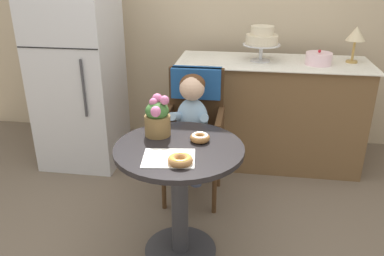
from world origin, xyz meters
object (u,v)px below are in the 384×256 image
Objects in this scene: donut_mid at (200,137)px; cafe_table at (179,180)px; flower_vase at (157,117)px; table_lamp at (356,35)px; round_layer_cake at (319,59)px; refrigerator at (77,66)px; seated_child at (191,116)px; donut_front at (180,160)px; wicker_chair at (195,113)px; tiered_cake_stand at (262,38)px.

cafe_table is at bearing -140.35° from donut_mid.
donut_mid is at bearing 39.65° from cafe_table.
flower_vase is 0.85× the size of table_lamp.
round_layer_cake is 0.34m from table_lamp.
table_lamp is at bearing 21.04° from round_layer_cake.
round_layer_cake is at bearing 4.51° from refrigerator.
refrigerator reaches higher than table_lamp.
flower_vase is (-0.13, -0.42, 0.15)m from seated_child.
donut_front is at bearing -85.67° from seated_child.
flower_vase is (-0.13, -0.58, 0.19)m from wicker_chair.
flower_vase reaches higher than wicker_chair.
donut_front is (0.06, -0.75, 0.07)m from seated_child.
cafe_table is 1.89m from table_lamp.
flower_vase is (-0.19, 0.33, 0.09)m from donut_front.
tiered_cake_stand is at bearing 75.01° from donut_front.
refrigerator is at bearing 130.16° from donut_front.
wicker_chair reaches higher than donut_front.
wicker_chair is 7.48× the size of donut_front.
tiered_cake_stand is (0.44, 1.30, 0.57)m from cafe_table.
seated_child reaches higher than wicker_chair.
table_lamp is (1.06, 1.27, 0.37)m from donut_mid.
flower_vase is 1.82m from table_lamp.
donut_front is at bearing -88.98° from wicker_chair.
donut_mid is (0.12, -0.63, 0.10)m from wicker_chair.
flower_vase is at bearing -107.62° from seated_child.
donut_mid is 0.39× the size of table_lamp.
donut_front is 0.29m from donut_mid.
flower_vase is at bearing -46.92° from refrigerator.
donut_front is at bearing -77.78° from cafe_table.
round_layer_cake is (1.04, 1.12, 0.12)m from flower_vase.
tiered_cake_stand is (0.34, 1.21, 0.34)m from donut_mid.
flower_vase is at bearing 120.01° from donut_front.
tiered_cake_stand is at bearing 71.22° from cafe_table.
tiered_cake_stand is (0.46, 0.59, 0.44)m from wicker_chair.
cafe_table is at bearing -42.50° from flower_vase.
donut_mid is 1.42m from round_layer_cake.
donut_front is 1.95m from table_lamp.
cafe_table is 6.40× the size of donut_mid.
donut_front is 1.58m from tiered_cake_stand.
cafe_table is 0.42× the size of refrigerator.
refrigerator is at bearing 133.67° from cafe_table.
round_layer_cake reaches higher than wicker_chair.
tiered_cake_stand is 1.52m from refrigerator.
refrigerator reaches higher than wicker_chair.
seated_child is (-0.01, 0.56, 0.17)m from cafe_table.
wicker_chair is 3.18× the size of tiered_cake_stand.
tiered_cake_stand is (0.40, 1.49, 0.34)m from donut_front.
tiered_cake_stand is (0.46, 0.74, 0.40)m from seated_child.
round_layer_cake is (0.89, 1.25, 0.44)m from cafe_table.
donut_front is 1.70m from refrigerator.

